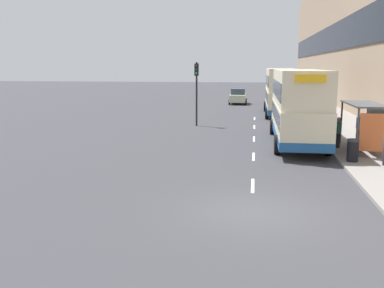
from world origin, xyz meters
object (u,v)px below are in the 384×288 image
Objects in this scene: double_decker_bus_near at (298,105)px; pedestrian_2 at (338,132)px; pedestrian_at_shelter at (359,127)px; car_0 at (238,96)px; traffic_light_far_kerb at (197,83)px; bus_shelter at (369,118)px; double_decker_bus_ahead at (281,91)px; litter_bin at (353,150)px.

double_decker_bus_near reaches higher than pedestrian_2.
double_decker_bus_near is at bearing 141.82° from pedestrian_2.
car_0 is at bearing 107.46° from pedestrian_at_shelter.
bus_shelter is at bearing -42.70° from traffic_light_far_kerb.
traffic_light_far_kerb is at bearing 150.01° from pedestrian_at_shelter.
double_decker_bus_ahead is 2.11× the size of traffic_light_far_kerb.
car_0 is 2.47× the size of pedestrian_at_shelter.
pedestrian_2 is at bearing -124.33° from pedestrian_at_shelter.
double_decker_bus_near is 1.03× the size of double_decker_bus_ahead.
pedestrian_at_shelter is 0.33× the size of traffic_light_far_kerb.
traffic_light_far_kerb reaches higher than double_decker_bus_near.
pedestrian_at_shelter is (0.33, 3.33, -0.91)m from bus_shelter.
bus_shelter is 17.95m from double_decker_bus_ahead.
traffic_light_far_kerb is (-10.50, 6.06, 2.27)m from pedestrian_at_shelter.
car_0 is 29.00m from pedestrian_2.
pedestrian_2 is (2.18, -16.61, -1.29)m from double_decker_bus_ahead.
car_0 reaches higher than litter_bin.
car_0 is 2.39× the size of pedestrian_2.
double_decker_bus_near is at bearing 141.81° from bus_shelter.
pedestrian_at_shelter is (3.77, -14.28, -1.32)m from double_decker_bus_ahead.
traffic_light_far_kerb is at bearing 126.95° from litter_bin.
traffic_light_far_kerb is at bearing 137.30° from bus_shelter.
car_0 is (-7.82, 29.24, -0.97)m from bus_shelter.
double_decker_bus_ahead is 12.50m from car_0.
litter_bin is at bearing -104.88° from pedestrian_at_shelter.
bus_shelter is at bearing -38.19° from double_decker_bus_near.
car_0 is 32.43m from litter_bin.
double_decker_bus_near and double_decker_bus_ahead have the same top height.
car_0 is at bearing 104.97° from bus_shelter.
car_0 is at bearing 110.62° from double_decker_bus_ahead.
pedestrian_at_shelter is 2.83m from pedestrian_2.
double_decker_bus_near is 5.74m from litter_bin.
double_decker_bus_ahead is 14.83m from pedestrian_at_shelter.
pedestrian_2 is at bearing 103.07° from car_0.
litter_bin is at bearing -83.70° from double_decker_bus_ahead.
bus_shelter is at bearing -95.64° from pedestrian_at_shelter.
double_decker_bus_ahead is 20.31m from litter_bin.
double_decker_bus_near is 2.89m from pedestrian_2.
bus_shelter is at bearing 64.04° from litter_bin.
pedestrian_2 is 0.35× the size of traffic_light_far_kerb.
pedestrian_2 is 3.52m from litter_bin.
pedestrian_2 is (-1.59, -2.33, 0.03)m from pedestrian_at_shelter.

